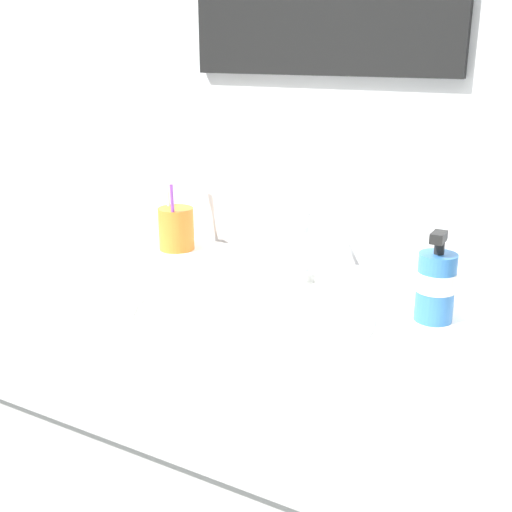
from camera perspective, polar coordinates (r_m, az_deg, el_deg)
name	(u,v)px	position (r m, az deg, el deg)	size (l,w,h in m)	color
tiled_wall_back	(325,105)	(1.30, 6.24, 13.33)	(2.16, 0.04, 2.40)	silver
sink_basin	(247,337)	(1.07, -0.79, -7.29)	(0.42, 0.42, 0.13)	white
faucet	(299,242)	(1.19, 3.92, 1.27)	(0.02, 0.16, 0.13)	silver
toothbrush_cup	(176,229)	(1.37, -7.17, 2.45)	(0.08, 0.08, 0.09)	orange
toothbrush_white	(167,190)	(1.38, -7.97, 5.85)	(0.04, 0.02, 0.21)	white
toothbrush_purple	(172,206)	(1.33, -7.50, 4.46)	(0.03, 0.04, 0.17)	purple
soap_dispenser	(436,285)	(1.04, 15.82, -2.48)	(0.06, 0.06, 0.15)	#3372BF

